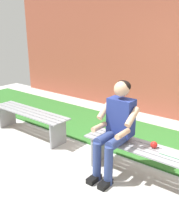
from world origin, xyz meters
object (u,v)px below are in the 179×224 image
(apple, at_px, (154,145))
(bench_near, at_px, (146,156))
(person_seated, at_px, (116,125))
(book_open, at_px, (178,155))
(bench_far, at_px, (30,117))

(apple, bearing_deg, bench_near, 45.29)
(person_seated, xyz_separation_m, book_open, (-0.79, -0.14, -0.23))
(book_open, bearing_deg, person_seated, 10.54)
(apple, relative_size, book_open, 0.21)
(bench_near, height_order, bench_far, same)
(bench_far, distance_m, book_open, 2.68)
(bench_near, height_order, apple, apple)
(bench_near, relative_size, apple, 19.91)
(apple, bearing_deg, person_seated, 19.05)
(apple, xyz_separation_m, book_open, (-0.32, 0.02, -0.03))
(apple, distance_m, book_open, 0.32)
(person_seated, relative_size, book_open, 3.07)
(bench_far, xyz_separation_m, person_seated, (-1.89, 0.10, 0.35))
(bench_near, bearing_deg, bench_far, -0.00)
(bench_near, relative_size, person_seated, 1.37)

